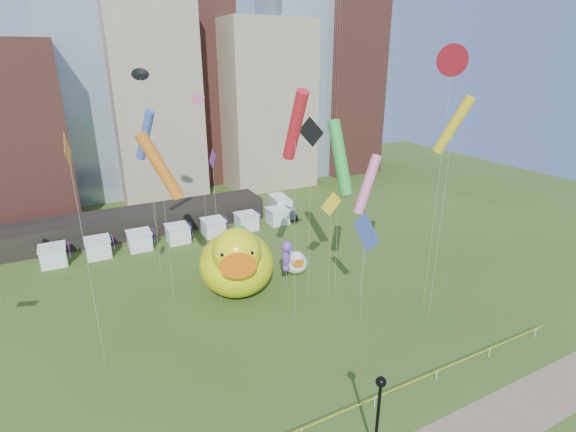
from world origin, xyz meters
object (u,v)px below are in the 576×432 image
big_duck (237,261)px  lamppost (379,408)px  small_duck (295,262)px  seahorse_purple (287,254)px  box_truck (281,206)px  seahorse_green (240,242)px

big_duck → lamppost: 22.65m
big_duck → small_duck: big_duck is taller
seahorse_purple → small_duck: bearing=46.9°
box_truck → lamppost: bearing=-102.5°
small_duck → lamppost: 25.12m
big_duck → seahorse_purple: (5.27, -1.05, 0.09)m
seahorse_green → lamppost: size_ratio=1.10×
big_duck → seahorse_green: size_ratio=1.72×
small_duck → seahorse_purple: 4.12m
seahorse_green → box_truck: 22.51m
seahorse_green → seahorse_purple: size_ratio=1.28×
small_duck → seahorse_purple: (-2.34, -2.33, 2.47)m
seahorse_green → big_duck: bearing=-116.6°
seahorse_purple → lamppost: bearing=-100.9°
seahorse_purple → box_truck: bearing=66.8°
box_truck → seahorse_green: bearing=-121.5°
small_duck → seahorse_green: bearing=-171.0°
small_duck → seahorse_green: (-6.34, 0.88, 3.43)m
seahorse_green → seahorse_purple: (4.01, -3.21, -0.96)m
lamppost → big_duck: bearing=90.8°
small_duck → box_truck: (7.41, 18.38, 0.06)m
seahorse_green → lamppost: seahorse_green is taller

